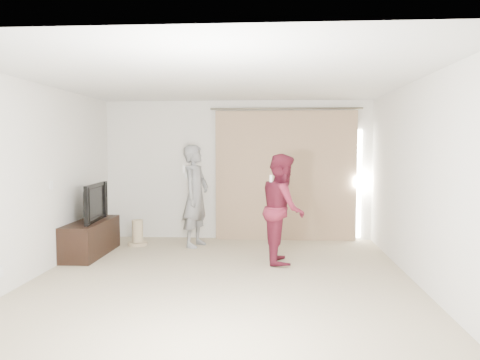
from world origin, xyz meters
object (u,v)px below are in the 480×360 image
tv_console (91,238)px  person_woman (283,208)px  tv (90,202)px  person_man (196,196)px

tv_console → person_woman: size_ratio=0.87×
tv → person_woman: bearing=-98.9°
tv_console → person_woman: bearing=-5.0°
person_woman → person_man: bearing=145.3°
tv → person_woman: 3.09m
tv_console → tv: bearing=0.0°
tv_console → person_woman: (3.08, -0.27, 0.55)m
tv → tv_console: bearing=-0.0°
person_man → person_woman: 1.81m
tv_console → person_man: bearing=25.6°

